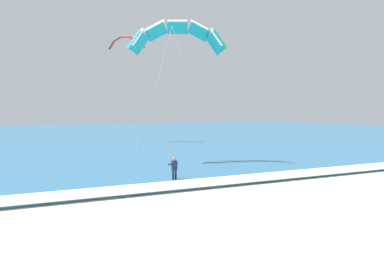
{
  "coord_description": "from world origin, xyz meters",
  "views": [
    {
      "loc": [
        -13.26,
        -8.51,
        4.7
      ],
      "look_at": [
        0.42,
        17.07,
        3.5
      ],
      "focal_mm": 39.15,
      "sensor_mm": 36.0,
      "label": 1
    }
  ],
  "objects_px": {
    "kite_primary": "(177,35)",
    "kite_distant": "(126,41)",
    "surfboard": "(174,182)",
    "kitesurfer": "(174,168)"
  },
  "relations": [
    {
      "from": "kite_primary",
      "to": "kite_distant",
      "type": "distance_m",
      "value": 24.65
    },
    {
      "from": "kite_distant",
      "to": "kitesurfer",
      "type": "bearing_deg",
      "value": -103.61
    },
    {
      "from": "surfboard",
      "to": "kitesurfer",
      "type": "height_order",
      "value": "kitesurfer"
    },
    {
      "from": "kite_primary",
      "to": "kite_distant",
      "type": "height_order",
      "value": "kite_distant"
    },
    {
      "from": "surfboard",
      "to": "kite_primary",
      "type": "relative_size",
      "value": 0.13
    },
    {
      "from": "surfboard",
      "to": "kite_primary",
      "type": "distance_m",
      "value": 13.27
    },
    {
      "from": "kite_primary",
      "to": "kite_distant",
      "type": "relative_size",
      "value": 2.47
    },
    {
      "from": "kite_primary",
      "to": "kite_distant",
      "type": "bearing_deg",
      "value": 80.72
    },
    {
      "from": "kitesurfer",
      "to": "kite_distant",
      "type": "distance_m",
      "value": 34.32
    },
    {
      "from": "surfboard",
      "to": "kitesurfer",
      "type": "xyz_separation_m",
      "value": [
        -0.0,
        0.02,
        0.91
      ]
    }
  ]
}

